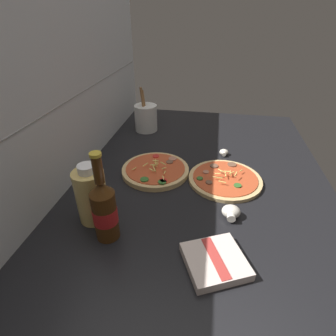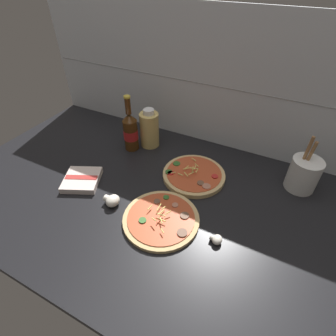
# 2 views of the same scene
# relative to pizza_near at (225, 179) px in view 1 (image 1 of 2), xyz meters

# --- Properties ---
(counter_slab) EXTENTS (1.60, 0.90, 0.03)m
(counter_slab) POSITION_rel_pizza_near_xyz_m (-0.09, 0.08, -0.02)
(counter_slab) COLOR black
(counter_slab) RESTS_ON ground
(tile_backsplash) EXTENTS (1.60, 0.01, 0.60)m
(tile_backsplash) POSITION_rel_pizza_near_xyz_m (-0.09, 0.54, 0.27)
(tile_backsplash) COLOR silver
(tile_backsplash) RESTS_ON ground
(pizza_near) EXTENTS (0.26, 0.26, 0.04)m
(pizza_near) POSITION_rel_pizza_near_xyz_m (0.00, 0.00, 0.00)
(pizza_near) COLOR tan
(pizza_near) RESTS_ON counter_slab
(pizza_far) EXTENTS (0.25, 0.25, 0.05)m
(pizza_far) POSITION_rel_pizza_near_xyz_m (0.01, 0.26, 0.00)
(pizza_far) COLOR tan
(pizza_far) RESTS_ON counter_slab
(beer_bottle) EXTENTS (0.06, 0.06, 0.26)m
(beer_bottle) POSITION_rel_pizza_near_xyz_m (-0.32, 0.32, 0.08)
(beer_bottle) COLOR #47280F
(beer_bottle) RESTS_ON counter_slab
(oil_bottle) EXTENTS (0.09, 0.09, 0.18)m
(oil_bottle) POSITION_rel_pizza_near_xyz_m (-0.26, 0.38, 0.08)
(oil_bottle) COLOR #D6B766
(oil_bottle) RESTS_ON counter_slab
(mushroom_left) EXTENTS (0.04, 0.04, 0.03)m
(mushroom_left) POSITION_rel_pizza_near_xyz_m (0.19, 0.00, 0.00)
(mushroom_left) COLOR white
(mushroom_left) RESTS_ON counter_slab
(mushroom_right) EXTENTS (0.06, 0.05, 0.04)m
(mushroom_right) POSITION_rel_pizza_near_xyz_m (-0.19, -0.02, 0.01)
(mushroom_right) COLOR white
(mushroom_right) RESTS_ON counter_slab
(utensil_crock) EXTENTS (0.11, 0.11, 0.22)m
(utensil_crock) POSITION_rel_pizza_near_xyz_m (0.40, 0.39, 0.06)
(utensil_crock) COLOR silver
(utensil_crock) RESTS_ON counter_slab
(dish_towel) EXTENTS (0.18, 0.18, 0.03)m
(dish_towel) POSITION_rel_pizza_near_xyz_m (-0.37, 0.03, 0.00)
(dish_towel) COLOR beige
(dish_towel) RESTS_ON counter_slab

